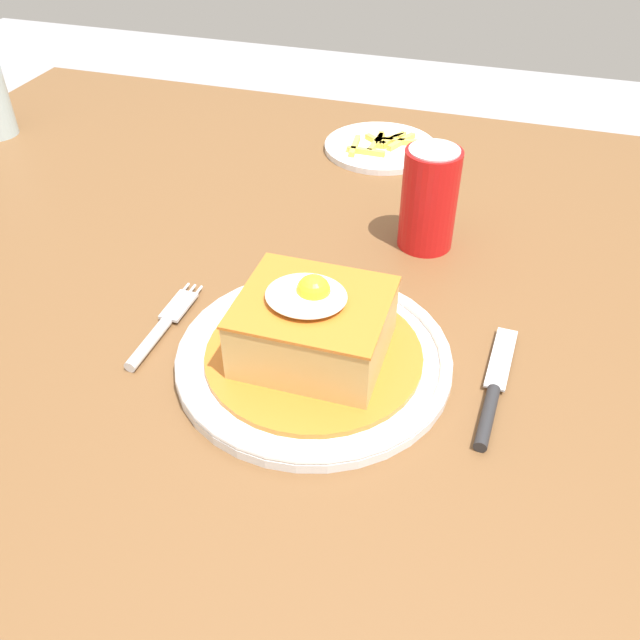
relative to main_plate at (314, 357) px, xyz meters
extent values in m
plane|color=#99999E|center=(-0.01, 0.16, -0.75)|extent=(6.00, 6.00, 0.00)
cube|color=brown|center=(-0.01, 0.16, -0.03)|extent=(1.45, 1.00, 0.04)
cylinder|color=brown|center=(-0.66, 0.58, -0.40)|extent=(0.07, 0.07, 0.70)
cylinder|color=white|center=(0.00, 0.00, 0.00)|extent=(0.27, 0.27, 0.01)
torus|color=white|center=(0.00, 0.00, 0.00)|extent=(0.27, 0.27, 0.01)
cylinder|color=#C66B23|center=(0.00, 0.00, 0.00)|extent=(0.21, 0.21, 0.01)
cube|color=tan|center=(0.00, 0.00, 0.04)|extent=(0.13, 0.12, 0.06)
cube|color=#C66B23|center=(0.00, 0.00, 0.07)|extent=(0.14, 0.12, 0.00)
ellipsoid|color=white|center=(-0.01, 0.00, 0.08)|extent=(0.08, 0.07, 0.01)
sphere|color=yellow|center=(0.00, 0.00, 0.08)|extent=(0.03, 0.03, 0.03)
cylinder|color=silver|center=(-0.17, -0.03, 0.00)|extent=(0.01, 0.08, 0.01)
cube|color=silver|center=(-0.16, 0.04, 0.00)|extent=(0.02, 0.05, 0.00)
cylinder|color=silver|center=(-0.16, 0.06, 0.00)|extent=(0.00, 0.03, 0.00)
cylinder|color=silver|center=(-0.16, 0.06, 0.00)|extent=(0.00, 0.03, 0.00)
cylinder|color=silver|center=(-0.17, 0.06, 0.00)|extent=(0.00, 0.03, 0.00)
cylinder|color=#262628|center=(0.17, -0.03, 0.00)|extent=(0.02, 0.08, 0.01)
cube|color=silver|center=(0.17, 0.06, 0.00)|extent=(0.02, 0.09, 0.00)
cylinder|color=red|center=(0.06, 0.25, 0.05)|extent=(0.07, 0.07, 0.12)
cylinder|color=silver|center=(0.06, 0.25, 0.11)|extent=(0.06, 0.06, 0.00)
cylinder|color=white|center=(-0.05, 0.49, 0.00)|extent=(0.17, 0.17, 0.01)
cube|color=#EAC64C|center=(-0.05, 0.48, 0.00)|extent=(0.01, 0.06, 0.01)
cube|color=#EAC64C|center=(-0.08, 0.46, 0.00)|extent=(0.01, 0.06, 0.01)
cube|color=#EAC64C|center=(-0.02, 0.50, 0.00)|extent=(0.03, 0.06, 0.01)
cube|color=#EAC64C|center=(-0.03, 0.50, 0.00)|extent=(0.03, 0.06, 0.01)
cube|color=#EAC64C|center=(-0.02, 0.50, 0.00)|extent=(0.06, 0.02, 0.01)
cube|color=#EAC64C|center=(-0.06, 0.49, 0.00)|extent=(0.04, 0.03, 0.01)
cube|color=#EAC64C|center=(-0.06, 0.45, 0.00)|extent=(0.06, 0.01, 0.01)
cube|color=#EAC64C|center=(-0.04, 0.50, 0.00)|extent=(0.05, 0.04, 0.01)
cube|color=#EAC64C|center=(-0.05, 0.49, 0.00)|extent=(0.01, 0.05, 0.01)
camera|label=1|loc=(0.15, -0.46, 0.44)|focal=38.17mm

